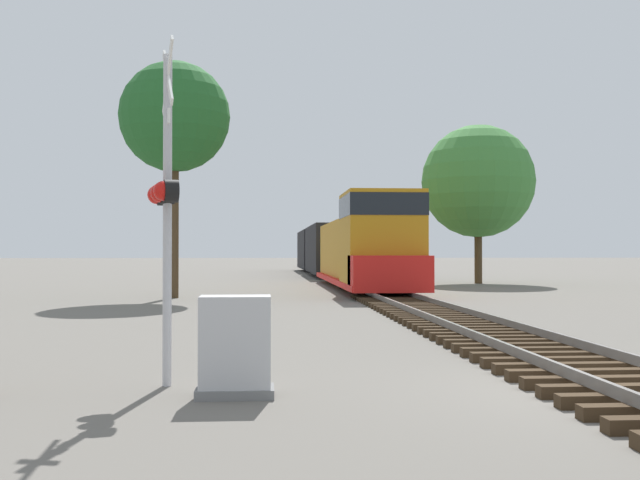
{
  "coord_description": "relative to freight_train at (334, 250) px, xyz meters",
  "views": [
    {
      "loc": [
        -4.67,
        -9.3,
        1.81
      ],
      "look_at": [
        -3.12,
        11.37,
        2.13
      ],
      "focal_mm": 42.0,
      "sensor_mm": 36.0,
      "label": 1
    }
  ],
  "objects": [
    {
      "name": "ground_plane",
      "position": [
        0.0,
        -40.09,
        -1.87
      ],
      "size": [
        400.0,
        400.0,
        0.0
      ],
      "primitive_type": "plane",
      "color": "#666059"
    },
    {
      "name": "rail_track_bed",
      "position": [
        0.0,
        -40.09,
        -1.74
      ],
      "size": [
        2.6,
        160.0,
        0.31
      ],
      "color": "#382819",
      "rests_on": "ground"
    },
    {
      "name": "freight_train",
      "position": [
        0.0,
        0.0,
        0.0
      ],
      "size": [
        3.01,
        46.76,
        4.17
      ],
      "color": "#B77A14",
      "rests_on": "ground"
    },
    {
      "name": "crossing_signal_near",
      "position": [
        -6.0,
        -39.19,
        0.68
      ],
      "size": [
        0.53,
        1.01,
        4.64
      ],
      "rotation": [
        0.0,
        0.0,
        -1.31
      ],
      "color": "#B7B7BC",
      "rests_on": "ground"
    },
    {
      "name": "relay_cabinet",
      "position": [
        -5.03,
        -40.0,
        -1.26
      ],
      "size": [
        0.97,
        0.6,
        1.26
      ],
      "color": "slate",
      "rests_on": "ground"
    },
    {
      "name": "tree_far_right",
      "position": [
        -8.15,
        -19.99,
        5.16
      ],
      "size": [
        4.31,
        4.31,
        9.22
      ],
      "color": "#473521",
      "rests_on": "ground"
    },
    {
      "name": "tree_mid_background",
      "position": [
        7.44,
        -7.89,
        3.91
      ],
      "size": [
        6.38,
        6.38,
        8.98
      ],
      "color": "#473521",
      "rests_on": "ground"
    }
  ]
}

